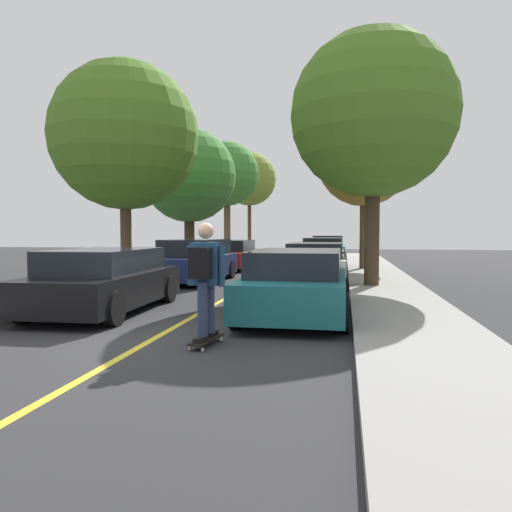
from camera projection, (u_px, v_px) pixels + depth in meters
ground at (150, 341)px, 7.38m from camera, size 80.00×80.00×0.00m
sidewalk_right at (431, 348)px, 6.65m from camera, size 2.06×56.00×0.14m
center_line at (218, 303)px, 11.31m from camera, size 0.12×39.20×0.01m
parked_car_left_nearest at (105, 280)px, 10.04m from camera, size 2.05×4.39×1.29m
parked_car_left_near at (195, 261)px, 16.04m from camera, size 2.00×4.45×1.40m
parked_car_left_far at (232, 255)px, 21.46m from camera, size 1.87×4.49×1.29m
parked_car_right_nearest at (297, 283)px, 9.43m from camera, size 1.98×4.15×1.29m
parked_car_right_near at (315, 263)px, 15.52m from camera, size 2.02×4.47×1.30m
parked_car_right_far at (323, 254)px, 21.20m from camera, size 1.90×4.14×1.39m
parked_car_right_farthest at (328, 249)px, 26.97m from camera, size 1.96×4.68×1.43m
street_tree_left_nearest at (125, 136)px, 14.62m from camera, size 4.44×4.44×6.62m
street_tree_left_near at (189, 176)px, 20.69m from camera, size 3.99×3.99×5.90m
street_tree_left_far at (227, 174)px, 27.35m from camera, size 3.61×3.61×6.58m
street_tree_left_farthest at (249, 179)px, 33.76m from camera, size 3.71×3.71×7.03m
street_tree_right_nearest at (373, 115)px, 13.59m from camera, size 4.64×4.64×7.12m
street_tree_right_near at (364, 159)px, 20.06m from camera, size 3.88×3.88×6.45m
skateboard at (206, 340)px, 7.06m from camera, size 0.33×0.86×0.10m
skateboarder at (205, 274)px, 6.98m from camera, size 0.59×0.71×1.68m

